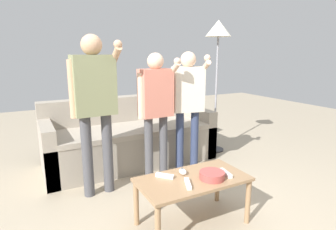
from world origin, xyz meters
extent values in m
plane|color=tan|center=(0.00, 0.00, 0.00)|extent=(12.00, 12.00, 0.00)
cube|color=#9E9384|center=(-0.02, 1.51, 0.22)|extent=(2.17, 0.84, 0.44)
cube|color=#AA9F8F|center=(-0.02, 1.44, 0.47)|extent=(1.89, 0.72, 0.06)
cube|color=#9E9384|center=(-0.02, 1.84, 0.64)|extent=(2.17, 0.18, 0.40)
cube|color=#9E9384|center=(-1.04, 1.51, 0.33)|extent=(0.14, 0.84, 0.65)
cube|color=#9E9384|center=(1.00, 1.51, 0.33)|extent=(0.14, 0.84, 0.65)
cube|color=#997551|center=(-0.05, -0.04, 0.41)|extent=(0.91, 0.48, 0.03)
cylinder|color=#997551|center=(-0.48, -0.25, 0.20)|extent=(0.04, 0.04, 0.39)
cylinder|color=#997551|center=(0.37, -0.25, 0.20)|extent=(0.04, 0.04, 0.39)
cylinder|color=#997551|center=(-0.48, 0.17, 0.20)|extent=(0.04, 0.04, 0.39)
cylinder|color=#997551|center=(0.37, 0.17, 0.20)|extent=(0.04, 0.04, 0.39)
cylinder|color=#B24C47|center=(0.08, -0.13, 0.45)|extent=(0.21, 0.21, 0.06)
ellipsoid|color=white|center=(-0.09, 0.06, 0.44)|extent=(0.06, 0.09, 0.05)
cylinder|color=#4C4C51|center=(-0.09, 0.07, 0.47)|extent=(0.02, 0.02, 0.01)
cylinder|color=#2D2D33|center=(1.25, 1.38, 0.01)|extent=(0.28, 0.28, 0.02)
cylinder|color=gray|center=(1.25, 1.38, 0.84)|extent=(0.03, 0.03, 1.63)
cone|color=silver|center=(1.25, 1.38, 1.76)|extent=(0.36, 0.36, 0.22)
cylinder|color=#47474C|center=(-0.72, 0.86, 0.42)|extent=(0.10, 0.10, 0.84)
cylinder|color=#47474C|center=(-0.51, 0.87, 0.42)|extent=(0.10, 0.10, 0.84)
cube|color=gray|center=(-0.61, 0.87, 1.13)|extent=(0.41, 0.23, 0.58)
sphere|color=tan|center=(-0.61, 0.87, 1.50)|extent=(0.20, 0.20, 0.20)
cylinder|color=tan|center=(-0.81, 0.86, 1.10)|extent=(0.07, 0.07, 0.54)
cylinder|color=gray|center=(-0.41, 0.87, 1.24)|extent=(0.07, 0.07, 0.27)
cylinder|color=tan|center=(-0.41, 0.79, 1.40)|extent=(0.08, 0.26, 0.22)
sphere|color=tan|center=(-0.41, 0.71, 1.51)|extent=(0.08, 0.08, 0.08)
cylinder|color=#47474C|center=(-0.04, 0.87, 0.37)|extent=(0.09, 0.09, 0.75)
cylinder|color=#47474C|center=(0.14, 0.88, 0.37)|extent=(0.09, 0.09, 0.75)
cube|color=#DB7F6B|center=(0.05, 0.88, 1.01)|extent=(0.37, 0.21, 0.52)
sphere|color=beige|center=(0.05, 0.88, 1.34)|extent=(0.18, 0.18, 0.18)
cylinder|color=beige|center=(-0.13, 0.87, 0.98)|extent=(0.07, 0.07, 0.49)
cylinder|color=#DB7F6B|center=(0.23, 0.89, 1.10)|extent=(0.07, 0.07, 0.24)
cylinder|color=beige|center=(0.23, 0.81, 1.25)|extent=(0.07, 0.23, 0.20)
sphere|color=beige|center=(0.24, 0.74, 1.35)|extent=(0.07, 0.07, 0.07)
cylinder|color=#2D3856|center=(0.39, 0.94, 0.38)|extent=(0.09, 0.09, 0.76)
cylinder|color=#2D3856|center=(0.58, 0.90, 0.38)|extent=(0.09, 0.09, 0.76)
cube|color=beige|center=(0.49, 0.92, 1.02)|extent=(0.39, 0.26, 0.52)
sphere|color=beige|center=(0.49, 0.92, 1.36)|extent=(0.18, 0.18, 0.18)
cylinder|color=beige|center=(0.31, 0.96, 0.99)|extent=(0.07, 0.07, 0.49)
cylinder|color=beige|center=(0.66, 0.88, 1.11)|extent=(0.07, 0.07, 0.25)
cylinder|color=beige|center=(0.65, 0.82, 1.27)|extent=(0.11, 0.25, 0.18)
sphere|color=beige|center=(0.63, 0.76, 1.38)|extent=(0.07, 0.07, 0.07)
cube|color=white|center=(0.23, -0.12, 0.43)|extent=(0.06, 0.17, 0.03)
cylinder|color=silver|center=(0.23, -0.09, 0.45)|extent=(0.01, 0.01, 0.00)
cube|color=silver|center=(0.22, -0.17, 0.45)|extent=(0.02, 0.02, 0.00)
cube|color=white|center=(-0.16, -0.13, 0.43)|extent=(0.10, 0.16, 0.03)
cylinder|color=silver|center=(-0.15, -0.11, 0.45)|extent=(0.01, 0.01, 0.00)
cube|color=silver|center=(-0.18, -0.18, 0.45)|extent=(0.02, 0.02, 0.00)
cube|color=white|center=(-0.25, 0.08, 0.43)|extent=(0.13, 0.14, 0.03)
cylinder|color=silver|center=(-0.27, 0.10, 0.45)|extent=(0.01, 0.01, 0.00)
cube|color=silver|center=(-0.22, 0.04, 0.45)|extent=(0.02, 0.02, 0.00)
camera|label=1|loc=(-1.23, -1.84, 1.43)|focal=29.89mm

